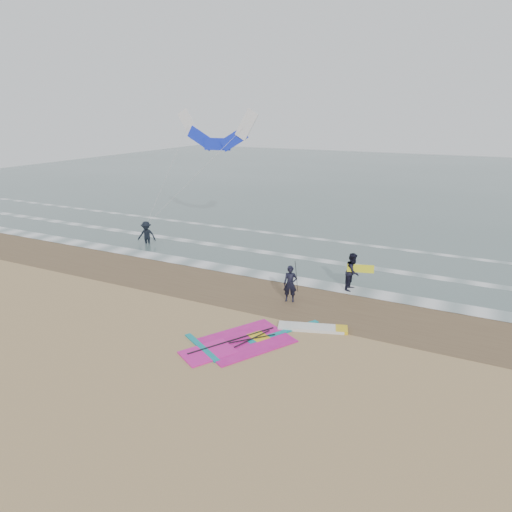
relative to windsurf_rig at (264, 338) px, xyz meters
The scene contains 11 objects.
ground 1.82m from the windsurf_rig, 114.39° to the right, with size 120.00×120.00×0.00m, color tan.
sea_water 46.35m from the windsurf_rig, 90.93° to the left, with size 120.00×80.00×0.02m, color #47605E.
wet_sand_band 4.41m from the windsurf_rig, 99.81° to the left, with size 120.00×5.00×0.01m, color brown.
foam_waterline 8.82m from the windsurf_rig, 94.89° to the left, with size 120.00×9.15×0.02m.
windsurf_rig is the anchor object (origin of this frame).
person_standing 4.02m from the windsurf_rig, 97.50° to the left, with size 0.64×0.42×1.77m, color black.
person_walking 6.96m from the windsurf_rig, 75.68° to the left, with size 0.93×0.73×1.92m, color black.
person_wading 15.51m from the windsurf_rig, 146.47° to the left, with size 1.24×0.71×1.91m, color black.
held_pole 4.10m from the windsurf_rig, 93.13° to the left, with size 0.17×0.86×1.82m.
carried_kiteboard 7.01m from the windsurf_rig, 72.26° to the left, with size 1.30×0.51×0.39m.
surf_kite 16.20m from the windsurf_rig, 127.98° to the left, with size 6.94×3.08×7.49m.
Camera 1 is at (7.74, -13.01, 8.67)m, focal length 32.00 mm.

